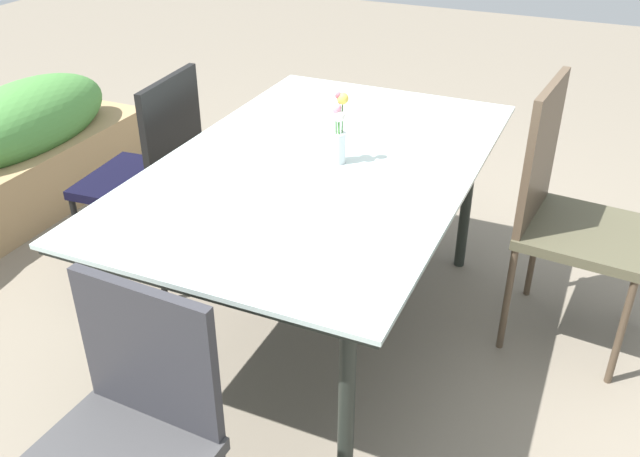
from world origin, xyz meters
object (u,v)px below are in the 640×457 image
chair_near_right (566,205)px  chair_far_side (152,168)px  chair_end_left (124,438)px  dining_table (320,175)px  flower_vase (338,132)px

chair_near_right → chair_far_side: size_ratio=1.09×
chair_near_right → chair_end_left: 1.80m
dining_table → chair_near_right: (0.40, -0.85, -0.14)m
chair_near_right → chair_end_left: bearing=-22.8°
chair_near_right → flower_vase: 0.93m
dining_table → chair_near_right: bearing=-64.8°
dining_table → chair_far_side: bearing=82.6°
chair_far_side → flower_vase: flower_vase is taller
dining_table → chair_near_right: 0.95m
dining_table → chair_far_side: chair_far_side is taller
dining_table → chair_far_side: (0.11, 0.85, -0.18)m
dining_table → flower_vase: size_ratio=6.55×
chair_near_right → chair_far_side: chair_near_right is taller
flower_vase → chair_far_side: bearing=84.3°
chair_far_side → chair_near_right: bearing=-84.6°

